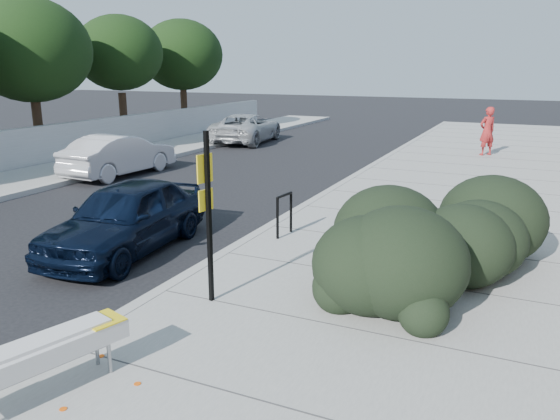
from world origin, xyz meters
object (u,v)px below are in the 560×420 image
Objects in this scene: wagon_silver at (120,155)px; suv_silver at (247,128)px; sign_post at (208,207)px; pedestrian at (487,131)px; bike_rack at (284,210)px; bench at (34,356)px; sedan_navy at (126,217)px.

wagon_silver is 9.11m from suv_silver.
suv_silver is (-8.44, 16.94, -0.92)m from sign_post.
bike_rack is at bearing 34.11° from pedestrian.
bike_rack is 13.48m from pedestrian.
wagon_silver is (-8.44, 7.83, -0.92)m from sign_post.
sign_post is at bearing 140.06° from wagon_silver.
pedestrian reaches higher than bench.
pedestrian is (2.91, 13.15, 0.42)m from bike_rack.
wagon_silver is 14.11m from pedestrian.
suv_silver reaches higher than bike_rack.
pedestrian is at bearing 83.46° from bike_rack.
bench is 19.81m from pedestrian.
sedan_navy is at bearing 164.15° from sign_post.
bike_rack reaches higher than bench.
bench is at bearing 129.81° from wagon_silver.
pedestrian reaches higher than sedan_navy.
bike_rack is 0.47× the size of pedestrian.
wagon_silver is at bearing -4.74° from pedestrian.
pedestrian is (5.53, 15.00, 0.40)m from sedan_navy.
bench is 0.49× the size of wagon_silver.
wagon_silver is at bearing 157.76° from bike_rack.
suv_silver is (-8.10, 19.89, 0.05)m from bench.
pedestrian is at bearing 64.26° from sedan_navy.
suv_silver is (-8.10, 13.45, 0.01)m from bike_rack.
wagon_silver reaches higher than suv_silver.
bench is at bearing -84.08° from bike_rack.
bike_rack is at bearing 29.75° from sedan_navy.
suv_silver is (0.00, 9.11, -0.00)m from wagon_silver.
sign_post is at bearing 99.99° from bench.
bench is 3.12m from sign_post.
sedan_navy is 15.99m from pedestrian.
sign_post is 0.61× the size of wagon_silver.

